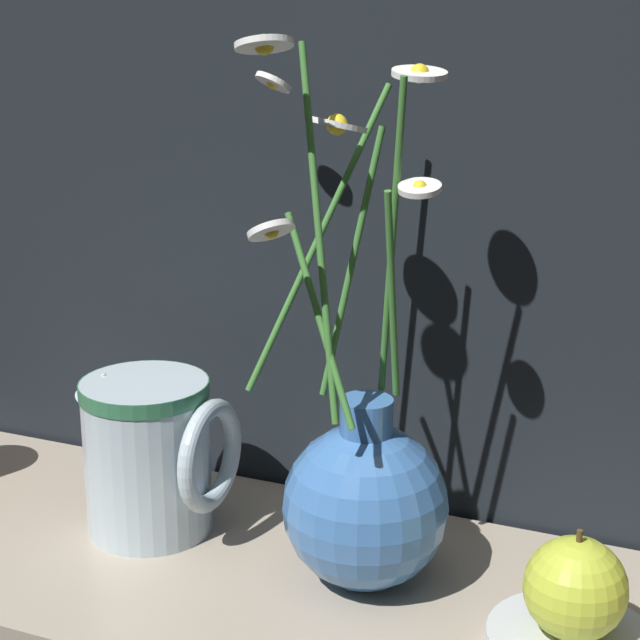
{
  "coord_description": "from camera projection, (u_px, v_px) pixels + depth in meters",
  "views": [
    {
      "loc": [
        0.29,
        -0.65,
        0.43
      ],
      "look_at": [
        0.01,
        0.0,
        0.22
      ],
      "focal_mm": 60.0,
      "sensor_mm": 36.0,
      "label": 1
    }
  ],
  "objects": [
    {
      "name": "vase_with_flowers",
      "position": [
        364.0,
        493.0,
        0.78
      ],
      "size": [
        0.18,
        0.18,
        0.4
      ],
      "color": "#3F72B7",
      "rests_on": "shelf"
    },
    {
      "name": "ground_plane",
      "position": [
        305.0,
        592.0,
        0.81
      ],
      "size": [
        6.0,
        6.0,
        0.0
      ],
      "primitive_type": "plane",
      "color": "black"
    },
    {
      "name": "ceramic_pitcher",
      "position": [
        151.0,
        450.0,
        0.86
      ],
      "size": [
        0.13,
        0.1,
        0.14
      ],
      "color": "silver",
      "rests_on": "shelf"
    },
    {
      "name": "orange_fruit",
      "position": [
        575.0,
        588.0,
        0.71
      ],
      "size": [
        0.07,
        0.07,
        0.08
      ],
      "color": "#B7C638",
      "rests_on": "saucer_plate"
    },
    {
      "name": "shelf",
      "position": [
        305.0,
        585.0,
        0.81
      ],
      "size": [
        0.86,
        0.28,
        0.01
      ],
      "color": "tan",
      "rests_on": "ground_plane"
    },
    {
      "name": "saucer_plate",
      "position": [
        571.0,
        640.0,
        0.72
      ],
      "size": [
        0.11,
        0.11,
        0.01
      ],
      "color": "silver",
      "rests_on": "shelf"
    }
  ]
}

